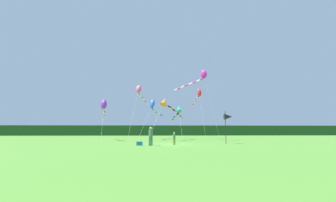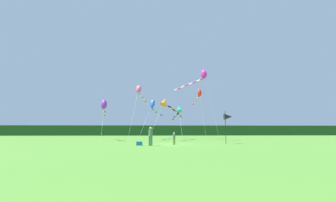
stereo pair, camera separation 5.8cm
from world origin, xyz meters
name	(u,v)px [view 1 (the left image)]	position (x,y,z in m)	size (l,w,h in m)	color
ground_plane	(171,144)	(0.00, 0.00, 0.00)	(120.00, 120.00, 0.00)	#4C842D
distant_treeline	(161,130)	(0.00, 45.00, 1.48)	(108.00, 2.14, 2.97)	#193D19
person_adult	(151,135)	(-2.07, -2.10, 0.99)	(0.39, 0.39, 1.78)	#3F724C
person_child	(174,138)	(0.29, -0.67, 0.69)	(0.27, 0.27, 1.24)	olive
cooler_box	(140,144)	(-3.16, -1.60, 0.18)	(0.57, 0.40, 0.37)	#1959B2
banner_flag_pole	(228,117)	(6.50, 1.04, 2.94)	(0.90, 0.70, 3.62)	black
kite_cyan	(178,111)	(2.11, 14.37, 4.80)	(1.22, 9.92, 5.80)	#B2B2B2
kite_orange	(167,104)	(-0.02, 9.01, 5.33)	(5.56, 9.60, 6.38)	#B2B2B2
kite_rainbow	(140,91)	(-4.17, 11.34, 7.51)	(2.38, 9.85, 8.51)	#B2B2B2
kite_magenta	(201,76)	(5.20, 9.74, 9.66)	(6.03, 5.69, 10.64)	#B2B2B2
kite_red	(199,94)	(6.32, 17.74, 8.14)	(0.93, 8.60, 9.20)	#B2B2B2
kite_blue	(153,105)	(-2.14, 15.77, 5.84)	(3.99, 8.82, 7.02)	#B2B2B2
kite_purple	(104,106)	(-9.18, 9.39, 5.02)	(1.88, 9.04, 6.06)	#B2B2B2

